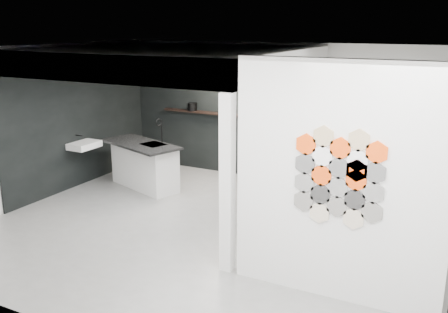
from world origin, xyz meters
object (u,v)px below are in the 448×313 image
kitchen_island (144,164)px  utensil_cup (192,108)px  stockpot (192,107)px  bottle_dark (221,109)px  glass_vase (286,116)px  partition_panel (338,184)px  wall_basin (84,145)px  glass_bowl (286,116)px  kettle (266,113)px

kitchen_island → utensil_cup: utensil_cup is taller
stockpot → bottle_dark: (0.71, 0.00, -0.00)m
glass_vase → bottle_dark: 1.45m
utensil_cup → bottle_dark: bearing=0.0°
partition_panel → stockpot: bearing=137.6°
utensil_cup → wall_basin: bearing=-120.7°
partition_panel → utensil_cup: partition_panel is taller
bottle_dark → glass_vase: bearing=0.0°
wall_basin → kitchen_island: 1.23m
partition_panel → glass_vase: bearing=118.2°
partition_panel → glass_bowl: (-2.08, 3.87, -0.03)m
glass_bowl → glass_vase: bearing=0.0°
kettle → utensil_cup: kettle is taller
kitchen_island → glass_vase: 2.95m
wall_basin → utensil_cup: bearing=59.3°
stockpot → kitchen_island: bearing=-96.5°
kitchen_island → bottle_dark: (0.89, 1.57, 0.93)m
bottle_dark → utensil_cup: 0.72m
stockpot → utensil_cup: stockpot is taller
glass_bowl → glass_vase: (0.00, 0.00, 0.01)m
wall_basin → stockpot: bearing=59.1°
glass_bowl → bottle_dark: bottle_dark is taller
stockpot → wall_basin: bearing=-120.9°
glass_bowl → partition_panel: bearing=-61.8°
glass_vase → partition_panel: bearing=-61.8°
partition_panel → bottle_dark: size_ratio=16.99×
stockpot → bottle_dark: stockpot is taller
kitchen_island → stockpot: (0.18, 1.57, 0.93)m
wall_basin → stockpot: (1.23, 2.07, 0.55)m
stockpot → glass_bowl: stockpot is taller
glass_bowl → wall_basin: bearing=-148.7°
partition_panel → glass_vase: size_ratio=23.39×
stockpot → glass_bowl: (2.16, 0.00, -0.03)m
kettle → glass_bowl: kettle is taller
wall_basin → glass_bowl: glass_bowl is taller
glass_bowl → bottle_dark: (-1.45, 0.00, 0.03)m
partition_panel → bottle_dark: bearing=132.3°
partition_panel → wall_basin: size_ratio=4.67×
partition_panel → wall_basin: bearing=161.8°
utensil_cup → stockpot: bearing=0.0°
kitchen_island → stockpot: bearing=102.6°
stockpot → glass_vase: bearing=0.0°
kettle → bottle_dark: bearing=-165.1°
kettle → bottle_dark: 1.03m
wall_basin → glass_vase: size_ratio=5.01×
kettle → wall_basin: bearing=-130.3°
kettle → glass_vase: (0.42, 0.00, -0.02)m
glass_vase → kitchen_island: bearing=-146.1°
bottle_dark → kettle: bearing=0.0°
wall_basin → kitchen_island: size_ratio=0.32×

